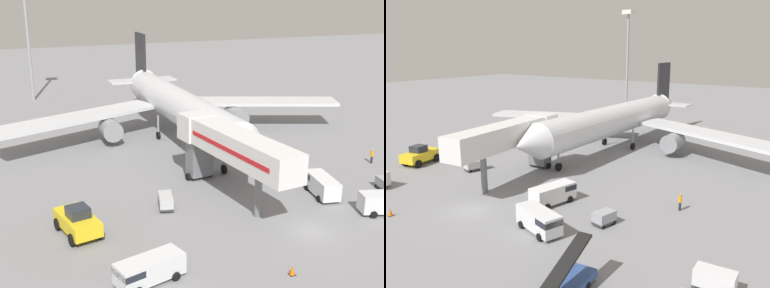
# 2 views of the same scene
# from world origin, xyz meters

# --- Properties ---
(ground_plane) EXTENTS (300.00, 300.00, 0.00)m
(ground_plane) POSITION_xyz_m (0.00, 0.00, 0.00)
(ground_plane) COLOR gray
(airplane_at_gate) EXTENTS (51.12, 45.64, 13.09)m
(airplane_at_gate) POSITION_xyz_m (-1.02, 30.75, 4.65)
(airplane_at_gate) COLOR silver
(airplane_at_gate) RESTS_ON ground
(jet_bridge) EXTENTS (5.25, 18.05, 7.25)m
(jet_bridge) POSITION_xyz_m (-3.48, 9.61, 5.42)
(jet_bridge) COLOR silver
(jet_bridge) RESTS_ON ground
(pushback_tug) EXTENTS (3.61, 5.71, 2.66)m
(pushback_tug) POSITION_xyz_m (-18.93, 6.87, 1.24)
(pushback_tug) COLOR yellow
(pushback_tug) RESTS_ON ground
(service_van_mid_left) EXTENTS (5.44, 3.25, 1.90)m
(service_van_mid_left) POSITION_xyz_m (-15.53, -2.47, 1.10)
(service_van_mid_left) COLOR silver
(service_van_mid_left) RESTS_ON ground
(service_van_far_center) EXTENTS (2.86, 5.25, 2.03)m
(service_van_far_center) POSITION_xyz_m (5.59, 6.31, 1.17)
(service_van_far_center) COLOR white
(service_van_far_center) RESTS_ON ground
(baggage_cart_near_left) EXTENTS (1.89, 2.93, 1.33)m
(baggage_cart_near_left) POSITION_xyz_m (-10.18, 9.20, 0.75)
(baggage_cart_near_left) COLOR #38383D
(baggage_cart_near_left) RESTS_ON ground
(ground_crew_worker_midground) EXTENTS (0.38, 0.38, 1.80)m
(ground_crew_worker_midground) POSITION_xyz_m (17.04, 12.13, 0.95)
(ground_crew_worker_midground) COLOR #1E2333
(ground_crew_worker_midground) RESTS_ON ground
(safety_cone_alpha) EXTENTS (0.49, 0.49, 0.74)m
(safety_cone_alpha) POSITION_xyz_m (-5.34, -5.45, 0.37)
(safety_cone_alpha) COLOR black
(safety_cone_alpha) RESTS_ON ground
(apron_light_mast) EXTENTS (2.40, 2.40, 24.54)m
(apron_light_mast) POSITION_xyz_m (-17.50, 63.83, 17.15)
(apron_light_mast) COLOR #93969B
(apron_light_mast) RESTS_ON ground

